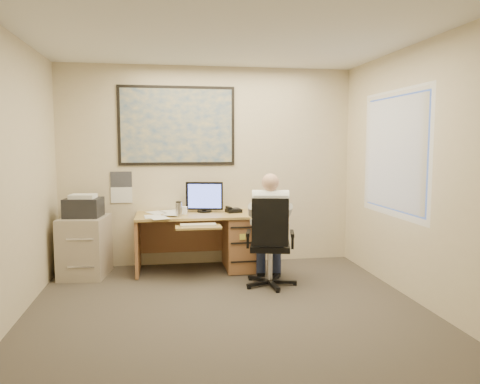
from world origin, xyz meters
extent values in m
cube|color=#3C362E|center=(0.00, 0.00, 0.00)|extent=(4.00, 4.50, 0.00)
cube|color=white|center=(0.00, 0.00, 2.70)|extent=(4.00, 4.50, 0.00)
cube|color=beige|center=(0.00, 2.25, 1.35)|extent=(4.00, 0.00, 2.70)
cube|color=beige|center=(0.00, -2.25, 1.35)|extent=(4.00, 0.00, 2.70)
cube|color=beige|center=(2.00, 0.00, 1.35)|extent=(0.00, 4.50, 2.70)
cube|color=#AA8A49|center=(-0.17, 1.88, 0.73)|extent=(1.60, 0.75, 0.03)
cube|color=#A26B42|center=(0.40, 1.88, 0.36)|extent=(0.45, 0.70, 0.70)
cube|color=#A26B42|center=(-0.95, 1.88, 0.36)|extent=(0.04, 0.70, 0.70)
cube|color=#A26B42|center=(-0.17, 2.22, 0.45)|extent=(1.55, 0.03, 0.55)
cylinder|color=black|center=(-0.08, 2.02, 0.76)|extent=(0.20, 0.20, 0.02)
cube|color=black|center=(-0.08, 2.00, 0.97)|extent=(0.49, 0.14, 0.37)
cube|color=#5167DE|center=(-0.08, 1.98, 0.97)|extent=(0.43, 0.10, 0.32)
cube|color=#AA8A49|center=(-0.21, 1.43, 0.66)|extent=(0.55, 0.30, 0.02)
cube|color=beige|center=(-0.21, 1.43, 0.68)|extent=(0.43, 0.14, 0.02)
cube|color=black|center=(0.30, 1.93, 0.77)|extent=(0.22, 0.21, 0.05)
cylinder|color=silver|center=(-0.43, 1.69, 0.84)|extent=(0.08, 0.08, 0.18)
cylinder|color=white|center=(-0.36, 1.87, 0.80)|extent=(0.08, 0.08, 0.10)
cube|color=white|center=(-0.62, 1.88, 0.76)|extent=(0.60, 0.56, 0.02)
cube|color=#1E4C93|center=(-0.42, 2.23, 1.90)|extent=(1.56, 0.03, 1.06)
cube|color=white|center=(-1.17, 2.24, 1.08)|extent=(0.28, 0.01, 0.42)
cube|color=#AA9C89|center=(-1.61, 1.86, 0.38)|extent=(0.62, 0.71, 0.75)
cube|color=black|center=(-1.61, 1.86, 0.87)|extent=(0.48, 0.43, 0.24)
cube|color=white|center=(-1.61, 1.84, 1.01)|extent=(0.33, 0.27, 0.05)
cylinder|color=silver|center=(0.61, 1.09, 0.25)|extent=(0.06, 0.06, 0.39)
cube|color=black|center=(0.61, 1.09, 0.46)|extent=(0.54, 0.54, 0.07)
cube|color=black|center=(0.66, 0.87, 0.79)|extent=(0.42, 0.15, 0.54)
camera|label=1|loc=(-0.61, -4.16, 1.67)|focal=35.00mm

